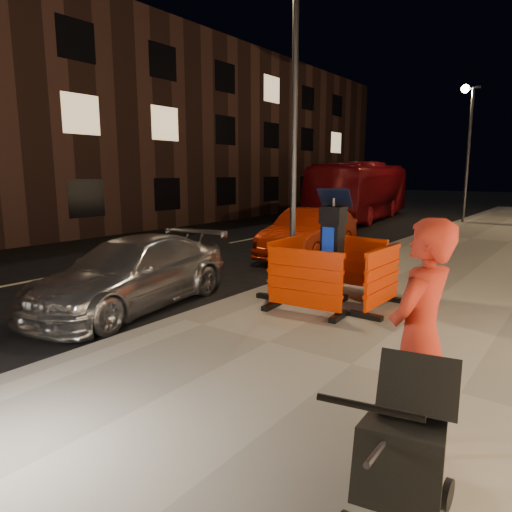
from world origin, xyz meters
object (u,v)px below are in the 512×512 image
Objects in this scene: man at (420,338)px; car_red at (309,257)px; parking_kiosk at (332,249)px; car_silver at (134,306)px; stroller at (403,448)px; barrier_back at (354,263)px; barrier_front at (304,282)px; bus_doubledecker at (361,219)px; barrier_bldgside at (382,279)px; barrier_kerbside at (287,265)px.

car_red is at bearing -136.48° from man.
parking_kiosk reaches higher than car_silver.
car_silver is at bearing 145.36° from stroller.
barrier_back is at bearing 89.18° from parking_kiosk.
barrier_front reaches higher than car_red.
bus_doubledecker reaches higher than stroller.
barrier_bldgside is 0.32× the size of car_red.
barrier_bldgside is 0.31× the size of car_silver.
bus_doubledecker is at bearing 104.98° from barrier_front.
barrier_bldgside reaches higher than car_red.
car_red is (-2.88, 3.26, -0.68)m from barrier_back.
bus_doubledecker is 20.95m from man.
barrier_back is 1.34m from barrier_bldgside.
man reaches higher than car_silver.
man is 1.77× the size of stroller.
man is at bearing -138.12° from barrier_kerbside.
parking_kiosk is 16.53m from bus_doubledecker.
stroller is (5.75, -8.78, 0.70)m from car_red.
bus_doubledecker is at bearing 16.02° from barrier_kerbside.
parking_kiosk is at bearing 110.53° from stroller.
car_silver is 3.93× the size of stroller.
car_red is at bearing 80.51° from car_silver.
stroller reaches higher than barrier_back.
barrier_kerbside is at bearing 91.18° from barrier_bldgside.
parking_kiosk is 1.40× the size of barrier_back.
barrier_front is at bearing -137.82° from barrier_kerbside.
car_silver is at bearing 118.99° from barrier_bldgside.
stroller is at bearing -31.45° from car_silver.
car_silver is (-3.94, -2.08, -0.68)m from barrier_bldgside.
barrier_kerbside is (-0.95, 0.95, 0.00)m from barrier_front.
barrier_bldgside is 5.73m from car_red.
stroller is (0.20, -0.90, -0.43)m from man.
barrier_front is 1.90m from barrier_back.
bus_doubledecker is (-5.22, 15.30, -0.68)m from barrier_kerbside.
parking_kiosk is 1.40× the size of barrier_bldgside.
stroller is at bearing -63.78° from car_red.
barrier_front is at bearing -90.82° from parking_kiosk.
barrier_bldgside is at bearing -54.76° from car_red.
barrier_back and barrier_bldgside have the same top height.
stroller is at bearing -60.29° from barrier_back.
parking_kiosk is 1.04m from barrier_kerbside.
parking_kiosk reaches higher than barrier_front.
barrier_kerbside is 4.68m from car_red.
man is (1.72, -3.66, 0.45)m from barrier_bldgside.
barrier_kerbside is 1.90m from barrier_bldgside.
barrier_kerbside reaches higher than car_red.
stroller reaches higher than car_red.
stroller reaches higher than barrier_bldgside.
barrier_front is 0.32× the size of car_red.
barrier_bldgside is 0.13× the size of bus_doubledecker.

